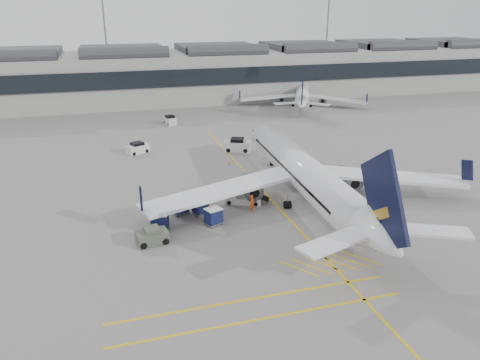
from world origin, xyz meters
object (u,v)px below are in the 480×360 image
object	(u,v)px
baggage_cart_a	(213,216)
pushback_tug	(152,236)
ramp_agent_a	(252,204)
airliner_main	(305,173)
belt_loader	(242,198)
ramp_agent_b	(210,214)

from	to	relation	value
baggage_cart_a	pushback_tug	distance (m)	6.79
ramp_agent_a	baggage_cart_a	bearing A→B (deg)	156.08
airliner_main	belt_loader	size ratio (longest dim) A/B	8.10
airliner_main	ramp_agent_a	world-z (taller)	airliner_main
ramp_agent_a	ramp_agent_b	size ratio (longest dim) A/B	1.07
baggage_cart_a	ramp_agent_a	distance (m)	5.03
baggage_cart_a	pushback_tug	xyz separation A→B (m)	(-6.39, -2.28, -0.21)
ramp_agent_b	ramp_agent_a	bearing A→B (deg)	-179.53
ramp_agent_a	pushback_tug	size ratio (longest dim) A/B	0.63
pushback_tug	ramp_agent_b	bearing A→B (deg)	17.59
ramp_agent_b	pushback_tug	distance (m)	6.84
belt_loader	pushback_tug	world-z (taller)	belt_loader
belt_loader	pushback_tug	size ratio (longest dim) A/B	1.64
belt_loader	ramp_agent_b	bearing A→B (deg)	-116.35
airliner_main	pushback_tug	bearing A→B (deg)	-159.05
ramp_agent_b	airliner_main	bearing A→B (deg)	-179.57
ramp_agent_a	ramp_agent_b	bearing A→B (deg)	147.84
airliner_main	baggage_cart_a	bearing A→B (deg)	-160.21
belt_loader	ramp_agent_a	size ratio (longest dim) A/B	2.62
ramp_agent_a	pushback_tug	bearing A→B (deg)	155.15
ramp_agent_a	airliner_main	bearing A→B (deg)	-32.24
baggage_cart_a	ramp_agent_b	world-z (taller)	ramp_agent_b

